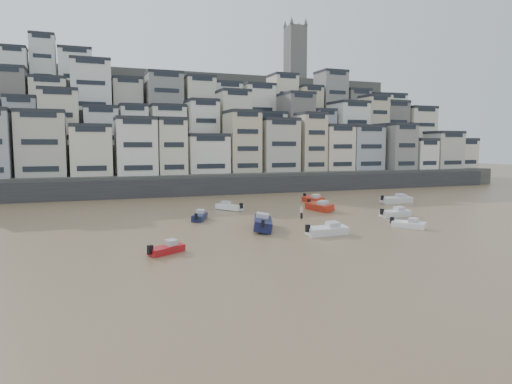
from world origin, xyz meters
name	(u,v)px	position (x,y,z in m)	size (l,w,h in m)	color
ground	(328,307)	(0.00, 0.00, 0.00)	(400.00, 400.00, 0.00)	olive
harbor_wall	(210,186)	(10.00, 65.00, 1.75)	(140.00, 3.00, 3.50)	#38383A
hillside	(189,135)	(14.73, 104.84, 13.01)	(141.04, 66.00, 50.00)	#4C4C47
boat_a	(327,229)	(11.24, 19.85, 0.71)	(5.17, 1.69, 1.41)	silver
boat_b	(409,223)	(22.56, 20.28, 0.58)	(4.22, 1.38, 1.15)	white
boat_c	(263,222)	(5.86, 25.61, 0.94)	(6.89, 2.26, 1.88)	#13163D
boat_d	(395,212)	(26.65, 28.06, 0.68)	(4.99, 1.63, 1.36)	silver
boat_e	(319,205)	(19.77, 37.31, 0.79)	(5.82, 1.90, 1.59)	#AD2715
boat_f	(200,215)	(0.59, 35.07, 0.64)	(4.70, 1.54, 1.28)	#141C40
boat_g	(397,198)	(36.41, 40.37, 0.84)	(6.16, 2.01, 1.68)	silver
boat_h	(229,206)	(7.10, 42.63, 0.69)	(5.06, 1.66, 1.38)	silver
boat_i	(313,199)	(23.49, 46.39, 0.71)	(5.18, 1.70, 1.41)	#B02715
boat_j	(167,248)	(-6.79, 17.49, 0.54)	(3.94, 1.29, 1.08)	#AD151A
person_pink	(302,212)	(13.77, 31.28, 0.87)	(0.44, 0.44, 1.74)	#D2A294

